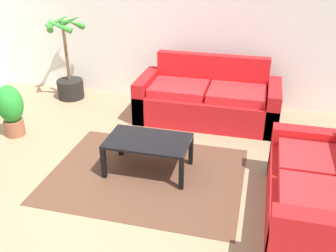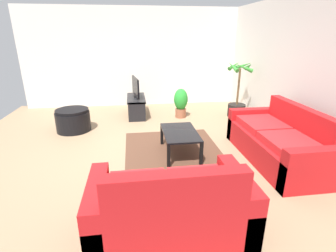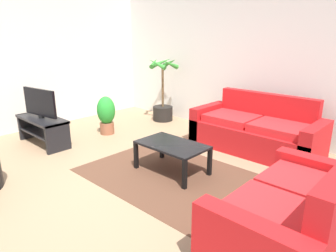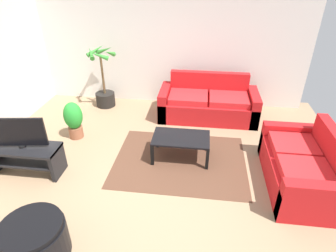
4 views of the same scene
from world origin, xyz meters
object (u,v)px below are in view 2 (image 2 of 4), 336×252
tv (136,87)px  potted_plant_small (181,102)px  couch_loveseat (171,207)px  tv_stand (136,104)px  potted_palm (237,99)px  couch_main (278,143)px  coffee_table (180,135)px  ottoman (73,120)px

tv → potted_plant_small: bearing=73.4°
couch_loveseat → tv_stand: (-4.22, -0.25, 0.01)m
tv → potted_palm: bearing=79.9°
couch_main → potted_plant_small: size_ratio=2.80×
couch_loveseat → potted_palm: (-3.77, 2.27, 0.15)m
tv_stand → coffee_table: tv_stand is taller
tv → ottoman: size_ratio=1.13×
coffee_table → ottoman: (-1.45, -2.08, -0.12)m
couch_main → potted_palm: 2.39m
couch_main → ottoman: size_ratio=2.84×
couch_main → tv: 3.64m
couch_loveseat → tv_stand: size_ratio=1.49×
couch_loveseat → coffee_table: (-1.83, 0.44, 0.06)m
tv_stand → couch_main: bearing=38.6°
couch_loveseat → potted_palm: bearing=148.9°
tv → potted_plant_small: (0.33, 1.10, -0.35)m
couch_loveseat → coffee_table: 1.89m
coffee_table → ottoman: 2.54m
coffee_table → potted_plant_small: size_ratio=1.30×
couch_main → coffee_table: 1.62m
potted_plant_small → ottoman: (0.60, -2.48, -0.16)m
potted_palm → potted_plant_small: size_ratio=1.90×
ottoman → coffee_table: bearing=55.0°
couch_main → tv_stand: size_ratio=1.86×
couch_loveseat → tv: bearing=-176.6°
potted_plant_small → tv_stand: bearing=-106.5°
couch_loveseat → couch_main: bearing=124.8°
tv_stand → couch_loveseat: bearing=3.4°
tv → coffee_table: 2.51m
tv_stand → potted_palm: 2.57m
couch_main → potted_palm: size_ratio=1.47×
potted_palm → potted_plant_small: (-0.12, -1.42, -0.06)m
couch_loveseat → potted_plant_small: couch_loveseat is taller
ottoman → tv_stand: bearing=123.9°
couch_loveseat → tv_stand: bearing=-176.6°
coffee_table → potted_palm: size_ratio=0.68×
couch_main → potted_plant_small: (-2.50, -1.16, 0.09)m
couch_loveseat → potted_plant_small: bearing=167.7°
tv → coffee_table: (2.38, 0.69, -0.38)m
couch_main → tv_stand: 3.61m
couch_loveseat → potted_palm: potted_palm is taller
coffee_table → potted_palm: potted_palm is taller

